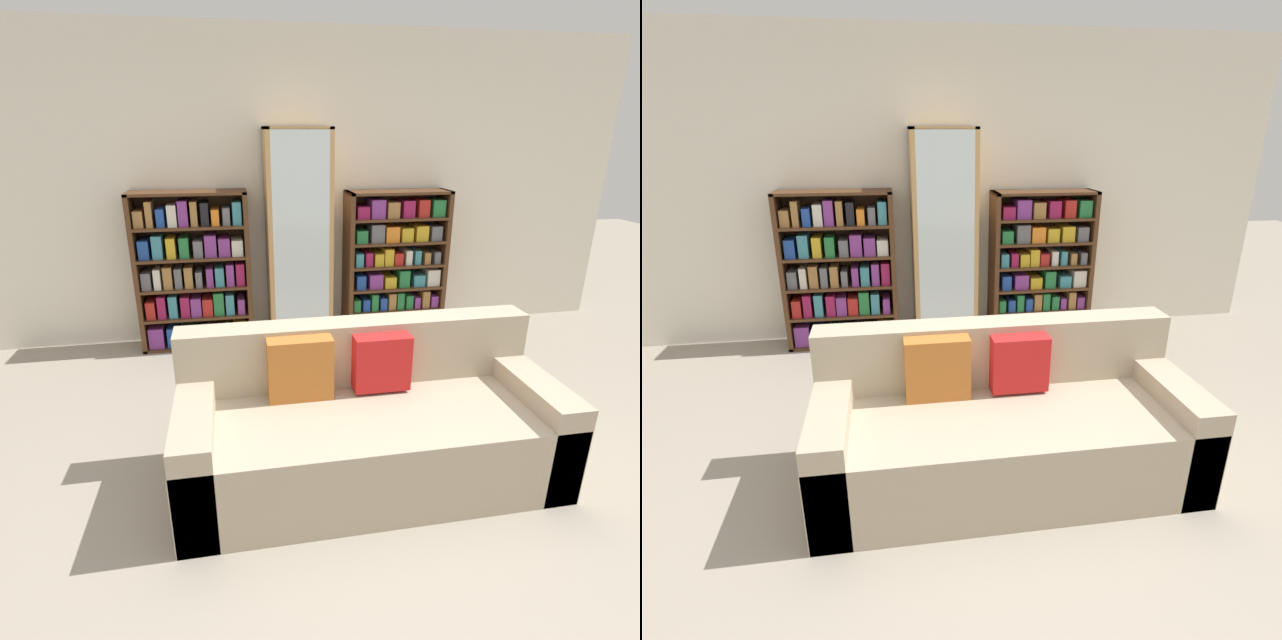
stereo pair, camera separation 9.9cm
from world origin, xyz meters
TOP-DOWN VIEW (x-y plane):
  - ground_plane at (0.00, 0.00)m, footprint 16.00×16.00m
  - wall_back at (0.00, 2.68)m, footprint 6.15×0.06m
  - couch at (0.00, 0.38)m, footprint 2.08×0.86m
  - bookshelf_left at (-1.03, 2.48)m, footprint 0.99×0.32m
  - display_cabinet at (-0.08, 2.46)m, footprint 0.57×0.36m
  - bookshelf_right at (0.84, 2.48)m, footprint 0.95×0.32m
  - wine_bottle at (0.51, 1.33)m, footprint 0.08×0.08m

SIDE VIEW (x-z plane):
  - ground_plane at x=0.00m, z-range 0.00..0.00m
  - wine_bottle at x=0.51m, z-range -0.03..0.32m
  - couch at x=0.00m, z-range -0.12..0.72m
  - bookshelf_right at x=0.84m, z-range -0.01..1.35m
  - bookshelf_left at x=-1.03m, z-range -0.03..1.37m
  - display_cabinet at x=-0.08m, z-range -0.01..1.89m
  - wall_back at x=0.00m, z-range 0.00..2.70m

